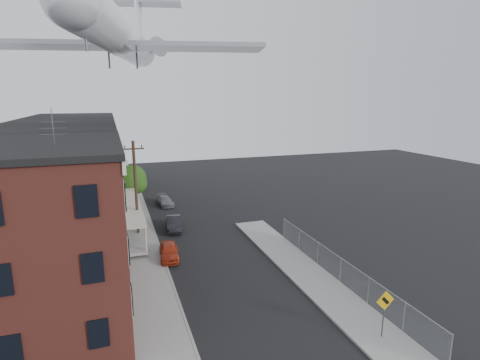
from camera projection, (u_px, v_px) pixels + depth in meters
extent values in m
plane|color=black|center=(278.00, 349.00, 19.17)|extent=(120.00, 120.00, 0.00)
cube|color=gray|center=(136.00, 219.00, 39.56)|extent=(3.00, 62.00, 0.12)
cube|color=gray|center=(313.00, 279.00, 26.45)|extent=(3.00, 26.00, 0.12)
cube|color=gray|center=(150.00, 218.00, 40.02)|extent=(0.15, 62.00, 0.14)
cube|color=gray|center=(295.00, 282.00, 25.99)|extent=(0.15, 26.00, 0.14)
cube|color=#331710|center=(30.00, 238.00, 20.74)|extent=(10.00, 12.00, 10.00)
cube|color=black|center=(18.00, 146.00, 19.63)|extent=(10.30, 12.30, 0.30)
cube|color=beige|center=(120.00, 150.00, 21.35)|extent=(0.16, 12.20, 0.60)
cylinder|color=#515156|center=(53.00, 128.00, 18.21)|extent=(0.04, 0.04, 2.00)
cube|color=slate|center=(53.00, 196.00, 29.51)|extent=(10.00, 7.00, 10.00)
cube|color=black|center=(46.00, 131.00, 28.40)|extent=(10.25, 7.00, 0.30)
cube|color=gray|center=(134.00, 240.00, 32.34)|extent=(1.80, 6.40, 0.25)
cube|color=beige|center=(132.00, 216.00, 31.87)|extent=(1.90, 6.50, 0.15)
cube|color=gray|center=(63.00, 179.00, 35.97)|extent=(10.00, 7.00, 10.00)
cube|color=black|center=(57.00, 125.00, 34.86)|extent=(10.25, 7.00, 0.30)
cube|color=gray|center=(130.00, 217.00, 38.81)|extent=(1.80, 6.40, 0.25)
cube|color=beige|center=(128.00, 196.00, 38.33)|extent=(1.90, 6.50, 0.15)
cube|color=slate|center=(70.00, 166.00, 42.43)|extent=(10.00, 7.00, 10.00)
cube|color=black|center=(65.00, 121.00, 41.32)|extent=(10.25, 7.00, 0.30)
cube|color=gray|center=(127.00, 200.00, 45.27)|extent=(1.80, 6.40, 0.25)
cube|color=beige|center=(125.00, 182.00, 44.79)|extent=(1.90, 6.50, 0.15)
cube|color=gray|center=(75.00, 157.00, 48.89)|extent=(10.00, 7.00, 10.00)
cube|color=black|center=(71.00, 117.00, 47.79)|extent=(10.25, 7.00, 0.30)
cube|color=gray|center=(124.00, 187.00, 51.73)|extent=(1.80, 6.40, 0.25)
cube|color=beige|center=(123.00, 171.00, 51.26)|extent=(1.90, 6.50, 0.15)
cube|color=slate|center=(79.00, 150.00, 55.35)|extent=(10.00, 7.00, 10.00)
cube|color=black|center=(75.00, 115.00, 54.25)|extent=(10.25, 7.00, 0.30)
cube|color=gray|center=(122.00, 177.00, 58.19)|extent=(1.80, 6.40, 0.25)
cube|color=beige|center=(121.00, 163.00, 57.72)|extent=(1.90, 6.50, 0.15)
cylinder|color=gray|center=(451.00, 352.00, 17.51)|extent=(0.06, 0.06, 1.90)
cylinder|color=gray|center=(404.00, 317.00, 20.28)|extent=(0.06, 0.06, 1.90)
cylinder|color=gray|center=(368.00, 291.00, 23.05)|extent=(0.06, 0.06, 1.90)
cylinder|color=gray|center=(340.00, 270.00, 25.82)|extent=(0.06, 0.06, 1.90)
cylinder|color=gray|center=(318.00, 254.00, 28.59)|extent=(0.06, 0.06, 1.90)
cylinder|color=gray|center=(299.00, 240.00, 31.36)|extent=(0.06, 0.06, 1.90)
cylinder|color=gray|center=(284.00, 228.00, 34.13)|extent=(0.06, 0.06, 1.90)
cube|color=gray|center=(341.00, 258.00, 25.62)|extent=(0.04, 18.00, 0.04)
cube|color=gray|center=(340.00, 270.00, 25.82)|extent=(0.02, 18.00, 1.80)
cylinder|color=#515156|center=(383.00, 316.00, 19.76)|extent=(0.07, 0.07, 2.60)
cube|color=#E6A70C|center=(385.00, 301.00, 19.52)|extent=(1.10, 0.03, 1.10)
cube|color=black|center=(386.00, 301.00, 19.50)|extent=(0.52, 0.02, 0.52)
cylinder|color=black|center=(136.00, 192.00, 33.04)|extent=(0.26, 0.26, 9.00)
cube|color=black|center=(133.00, 149.00, 32.22)|extent=(1.80, 0.12, 0.12)
cylinder|color=black|center=(125.00, 147.00, 31.96)|extent=(0.08, 0.08, 0.25)
cylinder|color=black|center=(142.00, 146.00, 32.40)|extent=(0.08, 0.08, 0.25)
cylinder|color=black|center=(133.00, 199.00, 43.04)|extent=(0.24, 0.24, 2.40)
sphere|color=#1E4211|center=(132.00, 179.00, 42.53)|extent=(3.20, 3.20, 3.20)
sphere|color=#1E4211|center=(137.00, 184.00, 42.53)|extent=(2.24, 2.24, 2.24)
imported|color=#AD3016|center=(169.00, 251.00, 29.87)|extent=(1.76, 3.75, 1.24)
imported|color=black|center=(174.00, 223.00, 36.43)|extent=(1.80, 4.05, 1.29)
imported|color=slate|center=(165.00, 201.00, 44.74)|extent=(2.00, 3.96, 1.10)
cylinder|color=white|center=(119.00, 36.00, 34.09)|extent=(9.22, 25.95, 3.45)
sphere|color=white|center=(72.00, 0.00, 21.54)|extent=(3.45, 3.45, 3.45)
cone|color=white|center=(141.00, 53.00, 46.64)|extent=(4.09, 3.93, 3.45)
cube|color=#939399|center=(116.00, 46.00, 32.75)|extent=(26.20, 10.27, 0.38)
cylinder|color=#939399|center=(113.00, 46.00, 42.67)|extent=(2.66, 4.59, 1.72)
cylinder|color=#939399|center=(159.00, 47.00, 43.20)|extent=(2.66, 4.59, 1.72)
cube|color=white|center=(139.00, 26.00, 45.47)|extent=(1.19, 4.05, 6.03)
cube|color=#939399|center=(139.00, 3.00, 45.92)|extent=(10.60, 5.05, 0.27)
cylinder|color=#515156|center=(86.00, 41.00, 24.05)|extent=(0.17, 0.17, 1.29)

